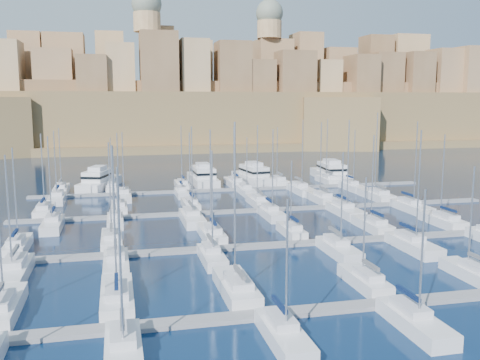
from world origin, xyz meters
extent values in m
plane|color=#071732|center=(0.00, 0.00, 0.00)|extent=(600.00, 600.00, 0.00)
cube|color=slate|center=(0.00, -34.00, 0.20)|extent=(84.00, 2.00, 0.40)
cube|color=slate|center=(0.00, -12.00, 0.20)|extent=(84.00, 2.00, 0.40)
cube|color=slate|center=(0.00, 10.00, 0.20)|extent=(84.00, 2.00, 0.40)
cube|color=slate|center=(0.00, 32.00, 0.20)|extent=(84.00, 2.00, 0.40)
cube|color=silver|center=(-35.02, -28.21, 0.54)|extent=(2.87, 9.58, 1.68)
cube|color=silver|center=(-35.02, -29.17, 1.73)|extent=(2.01, 4.31, 0.70)
cube|color=silver|center=(-25.02, -28.00, 0.55)|extent=(3.00, 9.99, 1.70)
cube|color=silver|center=(-25.02, -29.00, 1.75)|extent=(2.10, 4.50, 0.70)
cylinder|color=#9EA0A8|center=(-25.02, -27.50, 8.22)|extent=(0.18, 0.18, 13.64)
cube|color=#09183C|center=(-25.02, -29.50, 2.80)|extent=(0.35, 4.00, 0.35)
cube|color=silver|center=(-13.50, -27.97, 0.55)|extent=(3.02, 10.06, 1.70)
cube|color=silver|center=(-13.50, -28.97, 1.75)|extent=(2.11, 4.53, 0.70)
cylinder|color=#9EA0A8|center=(-13.50, -27.47, 9.24)|extent=(0.18, 0.18, 15.67)
cube|color=#595B60|center=(-13.50, -29.48, 2.80)|extent=(0.35, 4.03, 0.35)
cube|color=silver|center=(-0.10, -28.84, 0.51)|extent=(2.50, 8.33, 1.62)
cube|color=silver|center=(-0.10, -29.67, 1.67)|extent=(1.75, 3.75, 0.70)
cylinder|color=#9EA0A8|center=(-0.10, -28.42, 6.36)|extent=(0.18, 0.18, 10.09)
cube|color=#595B60|center=(-0.10, -30.09, 2.72)|extent=(0.35, 3.33, 0.35)
cube|color=silver|center=(12.23, -28.99, 0.50)|extent=(2.41, 8.02, 1.60)
cube|color=silver|center=(12.23, -29.79, 1.65)|extent=(1.69, 3.61, 0.70)
cylinder|color=#9EA0A8|center=(12.23, -28.59, 6.73)|extent=(0.18, 0.18, 10.86)
cube|color=#595B60|center=(12.23, -30.19, 2.70)|extent=(0.35, 3.21, 0.35)
cube|color=silver|center=(-24.61, -39.52, 0.53)|extent=(2.71, 9.05, 1.65)
cube|color=silver|center=(-24.61, -38.62, 1.70)|extent=(1.90, 4.07, 0.70)
cylinder|color=#9EA0A8|center=(-24.61, -39.98, 7.96)|extent=(0.18, 0.18, 13.22)
cube|color=#595B60|center=(-24.61, -38.17, 2.75)|extent=(0.35, 3.62, 0.35)
cube|color=silver|center=(-12.15, -39.38, 0.52)|extent=(2.63, 8.76, 1.64)
cube|color=silver|center=(-12.15, -38.50, 1.69)|extent=(1.84, 3.94, 0.70)
cylinder|color=#9EA0A8|center=(-12.15, -39.82, 6.54)|extent=(0.18, 0.18, 10.40)
cube|color=#09183C|center=(-12.15, -38.07, 2.74)|extent=(0.35, 3.50, 0.35)
cube|color=silver|center=(-0.67, -39.51, 0.53)|extent=(2.71, 9.02, 1.65)
cube|color=silver|center=(-0.67, -38.61, 1.70)|extent=(1.89, 4.06, 0.70)
cylinder|color=#9EA0A8|center=(-0.67, -39.96, 6.71)|extent=(0.18, 0.18, 10.72)
cube|color=#09183C|center=(-0.67, -38.16, 2.75)|extent=(0.35, 3.61, 0.35)
cube|color=silver|center=(-37.34, -6.67, 0.52)|extent=(2.60, 8.67, 1.63)
cube|color=silver|center=(-37.34, -7.53, 1.68)|extent=(1.82, 3.90, 0.70)
cylinder|color=#9EA0A8|center=(-37.34, -6.23, 7.28)|extent=(0.18, 0.18, 11.89)
cube|color=#09183C|center=(-37.34, -7.97, 2.73)|extent=(0.35, 3.47, 0.35)
cube|color=silver|center=(-25.62, -6.49, 0.53)|extent=(2.71, 9.02, 1.65)
cube|color=silver|center=(-25.62, -7.39, 1.70)|extent=(1.89, 4.06, 0.70)
cylinder|color=#9EA0A8|center=(-25.62, -6.04, 7.52)|extent=(0.18, 0.18, 12.33)
cube|color=#595B60|center=(-25.62, -7.84, 2.75)|extent=(0.35, 3.61, 0.35)
cube|color=silver|center=(-12.14, -6.34, 0.53)|extent=(2.80, 9.33, 1.67)
cube|color=silver|center=(-12.14, -7.27, 1.72)|extent=(1.96, 4.20, 0.70)
cylinder|color=#9EA0A8|center=(-12.14, -5.87, 8.25)|extent=(0.18, 0.18, 13.77)
cube|color=#09183C|center=(-12.14, -7.74, 2.77)|extent=(0.35, 3.73, 0.35)
cube|color=silver|center=(-0.75, -7.15, 0.49)|extent=(2.31, 7.70, 1.59)
cube|color=silver|center=(-0.75, -7.92, 1.64)|extent=(1.62, 3.47, 0.70)
cylinder|color=#9EA0A8|center=(-0.75, -6.76, 6.00)|extent=(0.18, 0.18, 9.44)
cube|color=#09183C|center=(-0.75, -8.30, 2.69)|extent=(0.35, 3.08, 0.35)
cube|color=silver|center=(12.10, -6.47, 0.53)|extent=(2.72, 9.06, 1.65)
cube|color=silver|center=(12.10, -7.38, 1.70)|extent=(1.90, 4.08, 0.70)
cylinder|color=#9EA0A8|center=(12.10, -6.02, 7.68)|extent=(0.18, 0.18, 12.66)
cube|color=#09183C|center=(12.10, -7.83, 2.75)|extent=(0.35, 3.62, 0.35)
cube|color=silver|center=(23.97, -6.19, 0.54)|extent=(2.88, 9.62, 1.68)
cube|color=silver|center=(23.97, -7.15, 1.73)|extent=(2.02, 4.33, 0.70)
cylinder|color=#9EA0A8|center=(23.97, -5.71, 7.67)|extent=(0.18, 0.18, 12.58)
cube|color=#09183C|center=(23.97, -7.63, 2.78)|extent=(0.35, 3.85, 0.35)
cube|color=silver|center=(-35.88, -18.05, 0.55)|extent=(3.03, 10.10, 1.70)
cube|color=silver|center=(-35.88, -17.04, 1.75)|extent=(2.12, 4.54, 0.70)
cylinder|color=#9EA0A8|center=(-35.88, -18.55, 7.46)|extent=(0.18, 0.18, 12.11)
cube|color=#595B60|center=(-35.88, -16.53, 2.80)|extent=(0.35, 4.04, 0.35)
cube|color=silver|center=(-25.09, -17.65, 0.53)|extent=(2.79, 9.30, 1.66)
cube|color=silver|center=(-25.09, -16.72, 1.71)|extent=(1.95, 4.18, 0.70)
cylinder|color=#9EA0A8|center=(-25.09, -18.11, 7.55)|extent=(0.18, 0.18, 12.38)
cube|color=#595B60|center=(-25.09, -16.25, 2.76)|extent=(0.35, 3.72, 0.35)
cube|color=silver|center=(-13.98, -17.10, 0.50)|extent=(2.46, 8.19, 1.61)
cube|color=silver|center=(-13.98, -16.28, 1.66)|extent=(1.72, 3.69, 0.70)
cylinder|color=#9EA0A8|center=(-13.98, -17.50, 7.36)|extent=(0.18, 0.18, 12.10)
cube|color=#595B60|center=(-13.98, -15.87, 2.71)|extent=(0.35, 3.28, 0.35)
cube|color=silver|center=(1.98, -17.54, 0.53)|extent=(2.72, 9.08, 1.65)
cube|color=silver|center=(1.98, -16.63, 1.70)|extent=(1.91, 4.08, 0.70)
cylinder|color=#9EA0A8|center=(1.98, -17.99, 7.13)|extent=(0.18, 0.18, 11.55)
cube|color=#595B60|center=(1.98, -16.18, 2.75)|extent=(0.35, 3.63, 0.35)
cube|color=silver|center=(12.06, -17.94, 0.55)|extent=(2.96, 9.88, 1.69)
cube|color=silver|center=(12.06, -16.95, 1.74)|extent=(2.07, 4.44, 0.70)
cylinder|color=#9EA0A8|center=(12.06, -18.43, 8.43)|extent=(0.18, 0.18, 14.08)
cube|color=#09183C|center=(12.06, -16.46, 2.79)|extent=(0.35, 3.95, 0.35)
cube|color=silver|center=(-36.77, 15.58, 0.53)|extent=(2.75, 9.16, 1.66)
cube|color=silver|center=(-36.77, 14.66, 1.71)|extent=(1.92, 4.12, 0.70)
cylinder|color=#9EA0A8|center=(-36.77, 16.04, 7.47)|extent=(0.18, 0.18, 12.22)
cube|color=#09183C|center=(-36.77, 14.21, 2.76)|extent=(0.35, 3.66, 0.35)
cube|color=silver|center=(-24.48, 15.39, 0.52)|extent=(2.63, 8.78, 1.64)
cube|color=silver|center=(-24.48, 14.51, 1.69)|extent=(1.84, 3.95, 0.70)
cylinder|color=#9EA0A8|center=(-24.48, 15.83, 7.44)|extent=(0.18, 0.18, 12.21)
cube|color=#595B60|center=(-24.48, 14.07, 2.74)|extent=(0.35, 3.51, 0.35)
cube|color=silver|center=(-12.10, 15.24, 0.51)|extent=(2.55, 8.49, 1.62)
cube|color=silver|center=(-12.10, 14.39, 1.67)|extent=(1.78, 3.82, 0.70)
cylinder|color=#9EA0A8|center=(-12.10, 15.67, 7.39)|extent=(0.18, 0.18, 12.14)
cube|color=#09183C|center=(-12.10, 13.97, 2.72)|extent=(0.35, 3.39, 0.35)
cube|color=silver|center=(0.32, 15.43, 0.52)|extent=(2.66, 8.85, 1.64)
cube|color=silver|center=(0.32, 14.54, 1.69)|extent=(1.86, 3.98, 0.70)
cylinder|color=#9EA0A8|center=(0.32, 15.87, 7.98)|extent=(0.18, 0.18, 13.27)
cube|color=#595B60|center=(0.32, 14.10, 2.74)|extent=(0.35, 3.54, 0.35)
cube|color=silver|center=(12.79, 15.88, 0.54)|extent=(2.93, 9.75, 1.69)
cube|color=silver|center=(12.79, 14.90, 1.74)|extent=(2.05, 4.39, 0.70)
cylinder|color=#9EA0A8|center=(12.79, 16.36, 8.18)|extent=(0.18, 0.18, 13.58)
cube|color=#595B60|center=(12.79, 14.41, 2.79)|extent=(0.35, 3.90, 0.35)
cube|color=silver|center=(24.36, 16.24, 0.56)|extent=(3.14, 10.48, 1.72)
cube|color=silver|center=(24.36, 15.19, 1.77)|extent=(2.20, 4.72, 0.70)
cylinder|color=#9EA0A8|center=(24.36, 16.76, 9.06)|extent=(0.18, 0.18, 15.27)
cube|color=#595B60|center=(24.36, 14.67, 2.82)|extent=(0.35, 4.19, 0.35)
cube|color=silver|center=(-34.29, 4.43, 0.53)|extent=(2.74, 9.15, 1.66)
cube|color=silver|center=(-34.29, 5.34, 1.71)|extent=(1.92, 4.12, 0.70)
cylinder|color=#9EA0A8|center=(-34.29, 3.97, 7.64)|extent=(0.18, 0.18, 12.57)
cube|color=#09183C|center=(-34.29, 5.80, 2.76)|extent=(0.35, 3.66, 0.35)
cube|color=silver|center=(-25.18, 4.99, 0.50)|extent=(2.41, 8.02, 1.60)
cube|color=silver|center=(-25.18, 5.79, 1.65)|extent=(1.68, 3.61, 0.70)
cylinder|color=#9EA0A8|center=(-25.18, 4.59, 6.77)|extent=(0.18, 0.18, 10.94)
cube|color=#595B60|center=(-25.18, 6.19, 2.70)|extent=(0.35, 3.21, 0.35)
cube|color=silver|center=(-13.41, 3.92, 0.55)|extent=(3.05, 10.16, 1.71)
cube|color=silver|center=(-13.41, 4.94, 1.76)|extent=(2.13, 4.57, 0.70)
cylinder|color=#9EA0A8|center=(-13.41, 3.41, 8.28)|extent=(0.18, 0.18, 13.75)
cube|color=#595B60|center=(-13.41, 5.44, 2.81)|extent=(0.35, 4.06, 0.35)
cube|color=silver|center=(-0.26, 4.56, 0.52)|extent=(2.66, 8.88, 1.64)
cube|color=silver|center=(-0.26, 5.45, 1.69)|extent=(1.86, 3.99, 0.70)
cylinder|color=#9EA0A8|center=(-0.26, 4.12, 7.93)|extent=(0.18, 0.18, 13.18)
cube|color=#09183C|center=(-0.26, 5.89, 2.74)|extent=(0.35, 3.55, 0.35)
cube|color=silver|center=(12.44, 3.92, 0.55)|extent=(3.05, 10.15, 1.71)
cube|color=silver|center=(12.44, 4.94, 1.76)|extent=(2.13, 4.57, 0.70)
cylinder|color=#9EA0A8|center=(12.44, 3.42, 8.66)|extent=(0.18, 0.18, 14.50)
cube|color=#09183C|center=(12.44, 5.45, 2.81)|extent=(0.35, 4.06, 0.35)
cube|color=silver|center=(24.89, 4.02, 0.55)|extent=(2.99, 9.96, 1.70)
cube|color=silver|center=(24.89, 5.02, 1.75)|extent=(2.09, 4.48, 0.70)
cylinder|color=#9EA0A8|center=(24.89, 3.52, 8.46)|extent=(0.18, 0.18, 14.12)
cube|color=#09183C|center=(24.89, 5.52, 2.80)|extent=(0.35, 3.98, 0.35)
cube|color=silver|center=(-36.07, 37.55, 0.53)|extent=(2.73, 9.10, 1.66)
cube|color=silver|center=(-36.07, 36.64, 1.71)|extent=(1.91, 4.10, 0.70)
cylinder|color=#9EA0A8|center=(-36.07, 38.01, 7.35)|extent=(0.18, 0.18, 11.99)
cube|color=#595B60|center=(-36.07, 36.19, 2.76)|extent=(0.35, 3.64, 0.35)
cube|color=silver|center=(-25.84, 37.05, 0.50)|extent=(2.43, 8.09, 1.60)
cube|color=silver|center=(-25.84, 36.24, 1.65)|extent=(1.70, 3.64, 0.70)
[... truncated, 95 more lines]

